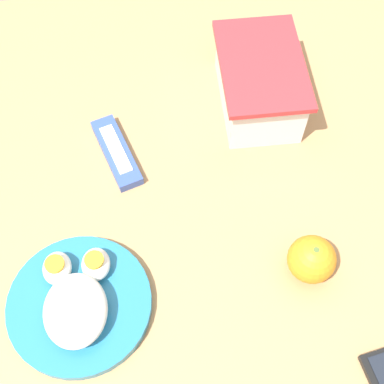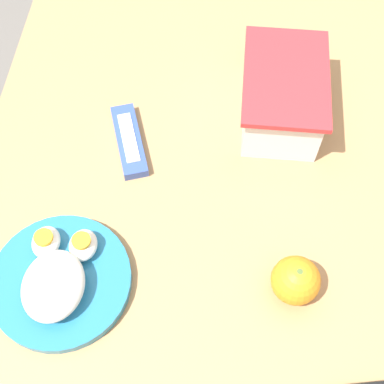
% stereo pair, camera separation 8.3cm
% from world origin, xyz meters
% --- Properties ---
extents(ground_plane, '(10.00, 10.00, 0.00)m').
position_xyz_m(ground_plane, '(0.00, 0.00, 0.00)').
color(ground_plane, '#66605B').
extents(table, '(0.98, 0.85, 0.72)m').
position_xyz_m(table, '(0.00, 0.00, 0.60)').
color(table, '#AD7F51').
rests_on(table, ground_plane).
extents(food_container, '(0.21, 0.14, 0.10)m').
position_xyz_m(food_container, '(-0.17, 0.09, 0.77)').
color(food_container, white).
rests_on(food_container, table).
extents(orange_fruit, '(0.07, 0.07, 0.07)m').
position_xyz_m(orange_fruit, '(0.16, 0.11, 0.76)').
color(orange_fruit, orange).
rests_on(orange_fruit, table).
extents(rice_plate, '(0.21, 0.21, 0.07)m').
position_xyz_m(rice_plate, '(0.18, -0.23, 0.75)').
color(rice_plate, teal).
rests_on(rice_plate, table).
extents(candy_bar, '(0.15, 0.09, 0.02)m').
position_xyz_m(candy_bar, '(-0.08, -0.17, 0.73)').
color(candy_bar, '#334C9E').
rests_on(candy_bar, table).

